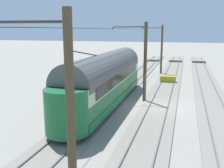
# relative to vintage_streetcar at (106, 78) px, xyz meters

# --- Properties ---
(ground_plane) EXTENTS (220.00, 220.00, 0.00)m
(ground_plane) POSITION_rel_vintage_streetcar_xyz_m (-4.28, -0.63, -2.26)
(ground_plane) COLOR gray
(track_streetcar_siding) EXTENTS (2.80, 80.00, 0.18)m
(track_streetcar_siding) POSITION_rel_vintage_streetcar_xyz_m (-8.56, -0.94, -2.20)
(track_streetcar_siding) COLOR slate
(track_streetcar_siding) RESTS_ON ground
(track_adjacent_siding) EXTENTS (2.80, 80.00, 0.18)m
(track_adjacent_siding) POSITION_rel_vintage_streetcar_xyz_m (-4.28, -0.94, -2.20)
(track_adjacent_siding) COLOR slate
(track_adjacent_siding) RESTS_ON ground
(track_third_siding) EXTENTS (2.80, 80.00, 0.18)m
(track_third_siding) POSITION_rel_vintage_streetcar_xyz_m (0.00, -0.94, -2.20)
(track_third_siding) COLOR slate
(track_third_siding) RESTS_ON ground
(vintage_streetcar) EXTENTS (2.65, 16.83, 4.87)m
(vintage_streetcar) POSITION_rel_vintage_streetcar_xyz_m (0.00, 0.00, 0.00)
(vintage_streetcar) COLOR #196033
(vintage_streetcar) RESTS_ON ground
(catenary_pole_foreground) EXTENTS (3.09, 0.28, 6.76)m
(catenary_pole_foreground) POSITION_rel_vintage_streetcar_xyz_m (-2.77, -16.69, 1.29)
(catenary_pole_foreground) COLOR #4C3D28
(catenary_pole_foreground) RESTS_ON ground
(catenary_pole_mid_near) EXTENTS (3.09, 0.28, 6.76)m
(catenary_pole_mid_near) POSITION_rel_vintage_streetcar_xyz_m (-2.77, -1.99, 1.29)
(catenary_pole_mid_near) COLOR #4C3D28
(catenary_pole_mid_near) RESTS_ON ground
(catenary_pole_mid_far) EXTENTS (3.09, 0.28, 6.76)m
(catenary_pole_mid_far) POSITION_rel_vintage_streetcar_xyz_m (-2.77, 12.72, 1.29)
(catenary_pole_mid_far) COLOR #4C3D28
(catenary_pole_mid_far) RESTS_ON ground
(overhead_wire_run) EXTENTS (2.88, 33.41, 0.18)m
(overhead_wire_run) POSITION_rel_vintage_streetcar_xyz_m (-0.07, -2.75, 3.95)
(overhead_wire_run) COLOR black
(overhead_wire_run) RESTS_ON ground
(spare_tie_stack) EXTENTS (2.40, 2.40, 0.54)m
(spare_tie_stack) POSITION_rel_vintage_streetcar_xyz_m (3.34, 1.67, -1.99)
(spare_tie_stack) COLOR #2D2316
(spare_tie_stack) RESTS_ON ground
(track_end_bumper) EXTENTS (1.80, 0.60, 0.80)m
(track_end_bumper) POSITION_rel_vintage_streetcar_xyz_m (-4.28, -10.62, -1.86)
(track_end_bumper) COLOR #B2A519
(track_end_bumper) RESTS_ON ground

